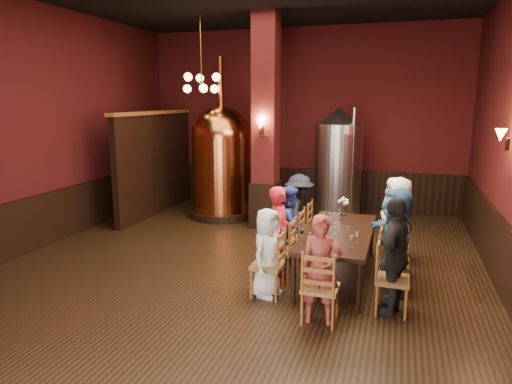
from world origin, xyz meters
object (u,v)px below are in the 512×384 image
(person_0, at_px, (267,253))
(person_1, at_px, (280,233))
(dining_table, at_px, (338,235))
(rose_vase, at_px, (343,204))
(copper_kettle, at_px, (222,160))
(person_2, at_px, (290,226))
(steel_vessel, at_px, (338,166))

(person_0, relative_size, person_1, 0.87)
(dining_table, relative_size, rose_vase, 7.34)
(person_0, xyz_separation_m, copper_kettle, (-2.27, 4.01, 0.71))
(person_1, bearing_deg, copper_kettle, 19.75)
(person_0, distance_m, rose_vase, 2.18)
(person_1, bearing_deg, person_2, -14.96)
(person_1, height_order, rose_vase, person_1)
(person_1, distance_m, steel_vessel, 3.77)
(steel_vessel, bearing_deg, dining_table, -81.94)
(dining_table, relative_size, copper_kettle, 0.65)
(person_2, relative_size, rose_vase, 4.13)
(copper_kettle, bearing_deg, rose_vase, -33.25)
(person_0, height_order, rose_vase, person_0)
(copper_kettle, height_order, rose_vase, copper_kettle)
(steel_vessel, bearing_deg, copper_kettle, -172.18)
(dining_table, distance_m, person_0, 1.31)
(dining_table, xyz_separation_m, rose_vase, (-0.05, 1.00, 0.28))
(rose_vase, bearing_deg, steel_vessel, 100.16)
(person_0, xyz_separation_m, person_2, (0.01, 1.33, 0.04))
(person_2, bearing_deg, dining_table, -113.41)
(dining_table, bearing_deg, rose_vase, 93.40)
(dining_table, height_order, rose_vase, rose_vase)
(person_0, relative_size, person_2, 0.94)
(person_1, relative_size, person_2, 1.08)
(dining_table, xyz_separation_m, person_1, (-0.85, -0.32, 0.05))
(dining_table, bearing_deg, person_0, -130.36)
(person_0, bearing_deg, rose_vase, -7.49)
(person_0, distance_m, person_2, 1.33)
(person_1, bearing_deg, steel_vessel, -20.29)
(copper_kettle, bearing_deg, steel_vessel, 7.82)
(steel_vessel, height_order, rose_vase, steel_vessel)
(rose_vase, bearing_deg, person_2, -140.15)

